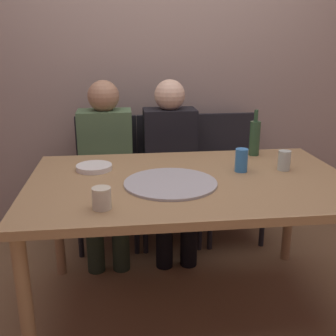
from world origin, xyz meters
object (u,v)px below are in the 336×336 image
(dining_table, at_px, (190,192))
(wine_bottle, at_px, (255,137))
(guest_in_sweater, at_px, (106,161))
(guest_in_beanie, at_px, (171,159))
(tumbler_far, at_px, (102,198))
(chair_middle, at_px, (168,170))
(pizza_tray, at_px, (171,183))
(tumbler_near, at_px, (284,160))
(soda_can, at_px, (241,160))
(chair_right, at_px, (229,168))
(chair_left, at_px, (107,172))
(plate_stack, at_px, (94,167))

(dining_table, xyz_separation_m, wine_bottle, (0.45, 0.38, 0.18))
(wine_bottle, bearing_deg, dining_table, -139.77)
(guest_in_sweater, relative_size, guest_in_beanie, 1.00)
(tumbler_far, height_order, chair_middle, chair_middle)
(pizza_tray, xyz_separation_m, chair_middle, (0.11, 0.97, -0.25))
(dining_table, xyz_separation_m, tumbler_near, (0.52, 0.08, 0.12))
(tumbler_near, xyz_separation_m, tumbler_far, (-0.94, -0.41, -0.01))
(wine_bottle, relative_size, guest_in_beanie, 0.23)
(soda_can, distance_m, guest_in_beanie, 0.75)
(chair_right, bearing_deg, tumbler_near, 94.61)
(wine_bottle, height_order, guest_in_sweater, guest_in_sweater)
(pizza_tray, height_order, chair_right, chair_right)
(wine_bottle, height_order, chair_middle, wine_bottle)
(chair_middle, bearing_deg, chair_left, 0.00)
(guest_in_sweater, bearing_deg, pizza_tray, 112.16)
(chair_left, xyz_separation_m, chair_right, (0.89, 0.00, 0.00))
(tumbler_near, relative_size, guest_in_beanie, 0.09)
(guest_in_sweater, bearing_deg, chair_right, -170.39)
(wine_bottle, height_order, guest_in_beanie, guest_in_beanie)
(dining_table, bearing_deg, guest_in_sweater, 120.65)
(tumbler_near, xyz_separation_m, chair_middle, (-0.52, 0.82, -0.30))
(chair_middle, bearing_deg, plate_stack, 55.37)
(plate_stack, relative_size, guest_in_beanie, 0.16)
(chair_middle, bearing_deg, soda_can, 109.34)
(wine_bottle, relative_size, tumbler_near, 2.61)
(chair_middle, distance_m, guest_in_beanie, 0.20)
(chair_left, relative_size, guest_in_beanie, 0.77)
(pizza_tray, height_order, tumbler_near, tumbler_near)
(pizza_tray, xyz_separation_m, chair_right, (0.56, 0.97, -0.25))
(wine_bottle, bearing_deg, pizza_tray, -141.10)
(wine_bottle, xyz_separation_m, tumbler_far, (-0.88, -0.71, -0.06))
(pizza_tray, bearing_deg, dining_table, 32.80)
(tumbler_near, xyz_separation_m, guest_in_beanie, (-0.52, 0.67, -0.17))
(chair_middle, relative_size, chair_right, 1.00)
(tumbler_near, relative_size, tumbler_far, 1.16)
(dining_table, distance_m, plate_stack, 0.53)
(pizza_tray, distance_m, soda_can, 0.43)
(guest_in_sweater, bearing_deg, wine_bottle, 157.87)
(tumbler_near, distance_m, guest_in_beanie, 0.86)
(plate_stack, xyz_separation_m, chair_middle, (0.48, 0.70, -0.26))
(tumbler_near, bearing_deg, plate_stack, 173.00)
(dining_table, xyz_separation_m, chair_middle, (-0.00, 0.90, -0.17))
(dining_table, height_order, guest_in_beanie, guest_in_beanie)
(chair_left, xyz_separation_m, guest_in_beanie, (0.44, -0.15, 0.13))
(plate_stack, bearing_deg, wine_bottle, 10.92)
(tumbler_near, distance_m, plate_stack, 1.01)
(chair_left, distance_m, chair_right, 0.89)
(tumbler_near, relative_size, chair_middle, 0.12)
(wine_bottle, distance_m, chair_left, 1.09)
(chair_left, bearing_deg, guest_in_beanie, 161.01)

